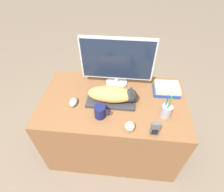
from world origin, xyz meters
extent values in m
plane|color=#6B5B4C|center=(0.00, 0.00, 0.00)|extent=(12.00, 12.00, 0.00)
cube|color=brown|center=(0.00, 0.35, 0.35)|extent=(1.20, 0.69, 0.70)
cube|color=#2D2D33|center=(-0.02, 0.33, 0.71)|extent=(0.39, 0.19, 0.02)
ellipsoid|color=#D18C47|center=(-0.02, 0.33, 0.78)|extent=(0.37, 0.16, 0.11)
sphere|color=#262626|center=(0.14, 0.33, 0.78)|extent=(0.11, 0.11, 0.11)
cone|color=#262626|center=(0.14, 0.30, 0.83)|extent=(0.04, 0.04, 0.04)
cone|color=#262626|center=(0.14, 0.36, 0.83)|extent=(0.04, 0.04, 0.04)
cylinder|color=#B7B7BC|center=(0.01, 0.56, 0.71)|extent=(0.19, 0.19, 0.02)
cylinder|color=#B7B7BC|center=(0.01, 0.56, 0.75)|extent=(0.04, 0.04, 0.06)
cube|color=#B7B7BC|center=(0.01, 0.56, 0.95)|extent=(0.60, 0.03, 0.37)
cube|color=#192338|center=(0.01, 0.56, 0.95)|extent=(0.58, 0.01, 0.35)
ellipsoid|color=gray|center=(-0.31, 0.27, 0.72)|extent=(0.06, 0.10, 0.04)
cylinder|color=#141947|center=(-0.08, 0.17, 0.75)|extent=(0.08, 0.08, 0.10)
torus|color=#141947|center=(-0.04, 0.17, 0.75)|extent=(0.07, 0.01, 0.07)
cylinder|color=#939399|center=(0.41, 0.22, 0.75)|extent=(0.08, 0.08, 0.10)
cylinder|color=orange|center=(0.42, 0.23, 0.81)|extent=(0.01, 0.01, 0.13)
cylinder|color=#1E47B2|center=(0.39, 0.24, 0.82)|extent=(0.01, 0.01, 0.16)
cylinder|color=#338C38|center=(0.40, 0.21, 0.83)|extent=(0.01, 0.01, 0.18)
sphere|color=beige|center=(0.14, 0.07, 0.74)|extent=(0.07, 0.07, 0.07)
cube|color=#4C4C51|center=(0.31, 0.05, 0.76)|extent=(0.06, 0.03, 0.12)
cube|color=black|center=(0.31, 0.04, 0.74)|extent=(0.04, 0.00, 0.05)
cube|color=navy|center=(0.44, 0.49, 0.71)|extent=(0.22, 0.17, 0.03)
cube|color=#C6B284|center=(0.45, 0.50, 0.74)|extent=(0.21, 0.17, 0.03)
camera|label=1|loc=(0.09, -0.65, 1.74)|focal=28.00mm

